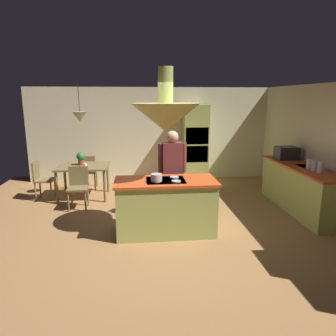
% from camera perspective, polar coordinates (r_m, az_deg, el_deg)
% --- Properties ---
extents(ground, '(8.16, 8.16, 0.00)m').
position_cam_1_polar(ground, '(5.60, -0.62, -10.96)').
color(ground, '#9E7042').
extents(wall_back, '(6.80, 0.10, 2.55)m').
position_cam_1_polar(wall_back, '(8.63, -2.72, 6.26)').
color(wall_back, beige).
rests_on(wall_back, ground).
extents(wall_right, '(0.10, 7.20, 2.55)m').
position_cam_1_polar(wall_right, '(6.71, 27.87, 2.89)').
color(wall_right, beige).
rests_on(wall_right, ground).
extents(kitchen_island, '(1.69, 0.78, 0.95)m').
position_cam_1_polar(kitchen_island, '(5.24, -0.43, -7.13)').
color(kitchen_island, '#A8B259').
rests_on(kitchen_island, ground).
extents(counter_run_right, '(0.73, 2.42, 0.93)m').
position_cam_1_polar(counter_run_right, '(6.83, 23.40, -3.40)').
color(counter_run_right, '#A8B259').
rests_on(counter_run_right, ground).
extents(oven_tower, '(0.66, 0.62, 2.10)m').
position_cam_1_polar(oven_tower, '(8.39, 4.99, 4.47)').
color(oven_tower, '#A8B259').
rests_on(oven_tower, ground).
extents(dining_table, '(1.14, 0.91, 0.76)m').
position_cam_1_polar(dining_table, '(7.29, -15.44, -0.28)').
color(dining_table, olive).
rests_on(dining_table, ground).
extents(person_at_island, '(0.53, 0.22, 1.68)m').
position_cam_1_polar(person_at_island, '(5.75, 0.80, -0.18)').
color(person_at_island, tan).
rests_on(person_at_island, ground).
extents(range_hood, '(1.10, 1.10, 1.00)m').
position_cam_1_polar(range_hood, '(4.94, -0.46, 9.63)').
color(range_hood, '#A8B259').
extents(pendant_light_over_table, '(0.32, 0.32, 0.82)m').
position_cam_1_polar(pendant_light_over_table, '(7.13, -16.02, 9.13)').
color(pendant_light_over_table, beige).
extents(chair_facing_island, '(0.40, 0.40, 0.87)m').
position_cam_1_polar(chair_facing_island, '(6.69, -16.30, -2.94)').
color(chair_facing_island, olive).
rests_on(chair_facing_island, ground).
extents(chair_by_back_wall, '(0.40, 0.40, 0.87)m').
position_cam_1_polar(chair_by_back_wall, '(7.98, -14.59, -0.31)').
color(chair_by_back_wall, olive).
rests_on(chair_by_back_wall, ground).
extents(chair_at_corner, '(0.40, 0.40, 0.87)m').
position_cam_1_polar(chair_at_corner, '(7.55, -22.49, -1.62)').
color(chair_at_corner, olive).
rests_on(chair_at_corner, ground).
extents(potted_plant_on_table, '(0.20, 0.20, 0.30)m').
position_cam_1_polar(potted_plant_on_table, '(7.31, -15.82, 1.84)').
color(potted_plant_on_table, '#99382D').
rests_on(potted_plant_on_table, dining_table).
extents(cup_on_table, '(0.07, 0.07, 0.09)m').
position_cam_1_polar(cup_on_table, '(7.03, -15.09, 0.43)').
color(cup_on_table, white).
rests_on(cup_on_table, dining_table).
extents(canister_flour, '(0.11, 0.11, 0.20)m').
position_cam_1_polar(canister_flour, '(6.21, 26.46, 0.08)').
color(canister_flour, silver).
rests_on(canister_flour, counter_run_right).
extents(canister_sugar, '(0.13, 0.13, 0.19)m').
position_cam_1_polar(canister_sugar, '(6.36, 25.61, 0.37)').
color(canister_sugar, silver).
rests_on(canister_sugar, counter_run_right).
extents(canister_tea, '(0.13, 0.13, 0.18)m').
position_cam_1_polar(canister_tea, '(6.51, 24.79, 0.68)').
color(canister_tea, silver).
rests_on(canister_tea, counter_run_right).
extents(microwave_on_counter, '(0.46, 0.36, 0.28)m').
position_cam_1_polar(microwave_on_counter, '(7.32, 21.12, 2.63)').
color(microwave_on_counter, '#232326').
rests_on(microwave_on_counter, counter_run_right).
extents(cooking_pot_on_cooktop, '(0.18, 0.18, 0.12)m').
position_cam_1_polar(cooking_pot_on_cooktop, '(4.95, -2.14, -1.79)').
color(cooking_pot_on_cooktop, '#B2B2B7').
rests_on(cooking_pot_on_cooktop, kitchen_island).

